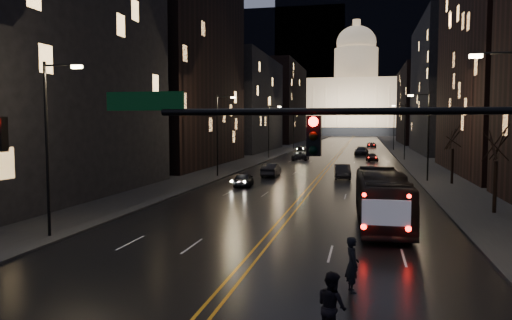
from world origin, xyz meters
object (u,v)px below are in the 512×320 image
Objects in this scene: oncoming_car_a at (244,179)px; oncoming_car_b at (271,170)px; receding_car_a at (342,172)px; bus at (382,199)px; pedestrian_b at (332,306)px; traffic_signal at (415,157)px; pedestrian_a at (352,265)px.

oncoming_car_b is (0.98, 8.93, 0.07)m from oncoming_car_a.
bus is at bearing -87.44° from receding_car_a.
pedestrian_b reaches higher than oncoming_car_a.
pedestrian_b is at bearing 155.39° from traffic_signal.
oncoming_car_b is at bearing -26.16° from pedestrian_b.
oncoming_car_b is at bearing -102.22° from oncoming_car_a.
bus is (-0.15, 17.07, -3.53)m from traffic_signal.
traffic_signal reaches higher than oncoming_car_b.
traffic_signal is 4.28× the size of oncoming_car_a.
oncoming_car_a is 8.98m from oncoming_car_b.
oncoming_car_a is 29.82m from pedestrian_a.
receding_car_a is (7.83, -0.43, 0.01)m from oncoming_car_b.
pedestrian_b is at bearing -93.06° from receding_car_a.
pedestrian_b is at bearing -98.74° from bus.
bus reaches higher than pedestrian_a.
traffic_signal is at bearing 104.83° from oncoming_car_b.
oncoming_car_a is 0.88× the size of oncoming_car_b.
pedestrian_b is at bearing 102.55° from oncoming_car_b.
traffic_signal is 17.43m from bus.
traffic_signal is at bearing -91.81° from bus.
bus is at bearing -45.38° from pedestrian_b.
traffic_signal reaches higher than bus.
pedestrian_b reaches higher than receding_car_a.
receding_car_a is (-3.26, 24.27, -0.80)m from bus.
oncoming_car_b is (-11.09, 24.70, -0.81)m from bus.
traffic_signal is at bearing 104.46° from oncoming_car_a.
receding_car_a reaches higher than oncoming_car_b.
receding_car_a reaches higher than oncoming_car_a.
bus is 12.15m from pedestrian_a.
oncoming_car_b is 7.84m from receding_car_a.
oncoming_car_a is 12.23m from receding_car_a.
bus reaches higher than receding_car_a.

